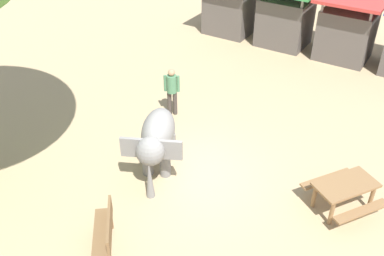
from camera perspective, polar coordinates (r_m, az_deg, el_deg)
ground_plane at (r=11.74m, az=-0.82°, el=-6.33°), size 60.00×60.00×0.00m
elephant at (r=11.39m, az=-4.67°, el=-1.38°), size 1.89×2.27×1.60m
person_handler at (r=13.78m, az=-2.68°, el=5.24°), size 0.47×0.32×1.62m
wooden_bench at (r=9.88m, az=-11.35°, el=-13.19°), size 1.19×1.34×0.88m
picnic_table_near at (r=11.08m, az=19.49°, el=-7.69°), size 2.06×2.07×0.78m
market_stall_white at (r=20.26m, az=5.14°, el=15.52°), size 2.50×2.50×2.52m
market_stall_green at (r=19.29m, az=12.18°, el=13.91°), size 2.50×2.50×2.52m
market_stall_red at (r=18.63m, az=19.73°, el=11.94°), size 2.50×2.50×2.52m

